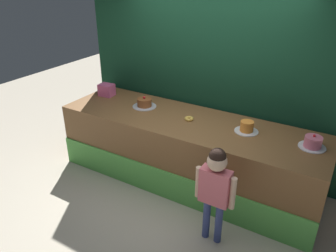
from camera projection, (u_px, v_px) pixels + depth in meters
ground_plane at (168, 198)px, 4.30m from camera, size 12.00×12.00×0.00m
stage_platform at (187, 151)px, 4.49m from camera, size 3.55×1.06×0.91m
curtain_backdrop at (210, 67)px, 4.52m from camera, size 3.96×0.08×2.96m
child_figure at (215, 183)px, 3.34m from camera, size 0.44×0.20×1.15m
pink_box at (107, 90)px, 5.07m from camera, size 0.23×0.19×0.18m
donut at (189, 119)px, 4.30m from camera, size 0.12×0.12×0.04m
cake_left at (144, 103)px, 4.68m from camera, size 0.34×0.34×0.16m
cake_center at (247, 127)px, 3.98m from camera, size 0.29×0.29×0.14m
cake_right at (313, 143)px, 3.63m from camera, size 0.30×0.30×0.16m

